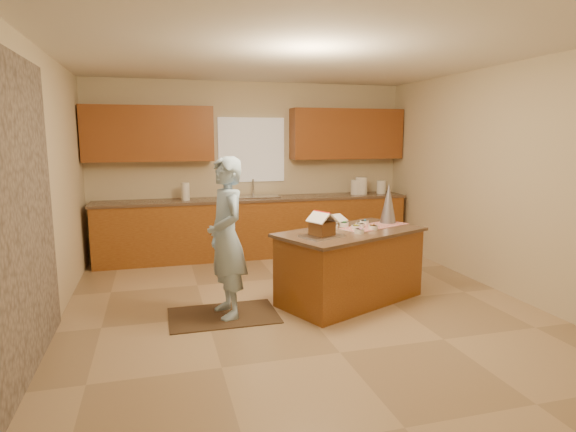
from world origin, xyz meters
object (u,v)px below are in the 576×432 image
object	(u,v)px
gingerbread_house	(322,226)
tinsel_tree	(388,203)
island_base	(350,267)
boy	(226,238)

from	to	relation	value
gingerbread_house	tinsel_tree	bearing A→B (deg)	27.93
island_base	tinsel_tree	distance (m)	0.97
island_base	gingerbread_house	xyz separation A→B (m)	(-0.43, -0.24, 0.54)
tinsel_tree	boy	bearing A→B (deg)	-168.40
tinsel_tree	boy	distance (m)	2.09
boy	gingerbread_house	world-z (taller)	boy
island_base	tinsel_tree	xyz separation A→B (m)	(0.62, 0.32, 0.67)
island_base	boy	bearing A→B (deg)	160.35
island_base	gingerbread_house	size ratio (longest dim) A/B	4.92
boy	tinsel_tree	bearing A→B (deg)	91.82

